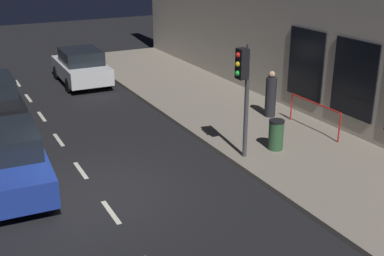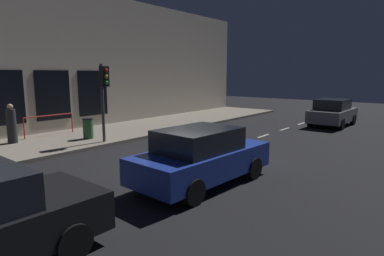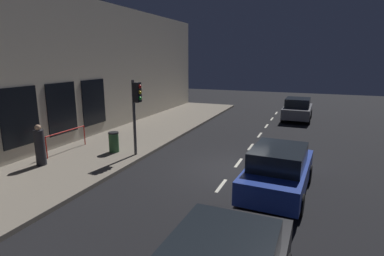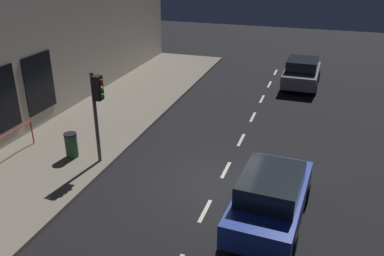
{
  "view_description": "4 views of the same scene",
  "coord_description": "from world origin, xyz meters",
  "views": [
    {
      "loc": [
        -3.06,
        -10.98,
        6.0
      ],
      "look_at": [
        2.45,
        -0.47,
        1.54
      ],
      "focal_mm": 46.14,
      "sensor_mm": 36.0,
      "label": 1
    },
    {
      "loc": [
        -7.12,
        8.43,
        3.04
      ],
      "look_at": [
        1.01,
        -1.77,
        0.87
      ],
      "focal_mm": 30.51,
      "sensor_mm": 36.0,
      "label": 2
    },
    {
      "loc": [
        -2.79,
        11.33,
        4.37
      ],
      "look_at": [
        2.1,
        -0.91,
        1.36
      ],
      "focal_mm": 28.93,
      "sensor_mm": 36.0,
      "label": 3
    },
    {
      "loc": [
        -2.84,
        11.49,
        7.27
      ],
      "look_at": [
        1.17,
        -0.71,
        1.59
      ],
      "focal_mm": 38.58,
      "sensor_mm": 36.0,
      "label": 4
    }
  ],
  "objects": [
    {
      "name": "ground_plane",
      "position": [
        0.0,
        0.0,
        0.0
      ],
      "size": [
        60.0,
        60.0,
        0.0
      ],
      "primitive_type": "plane",
      "color": "black"
    },
    {
      "name": "sidewalk",
      "position": [
        6.25,
        0.0,
        0.07
      ],
      "size": [
        4.5,
        32.0,
        0.15
      ],
      "color": "gray",
      "rests_on": "ground"
    },
    {
      "name": "building_facade",
      "position": [
        8.8,
        0.0,
        3.7
      ],
      "size": [
        0.65,
        32.0,
        7.41
      ],
      "color": "beige",
      "rests_on": "ground"
    },
    {
      "name": "lane_centre_line",
      "position": [
        0.0,
        -1.0,
        0.0
      ],
      "size": [
        0.12,
        27.2,
        0.01
      ],
      "color": "beige",
      "rests_on": "ground"
    },
    {
      "name": "traffic_light",
      "position": [
        4.31,
        0.01,
        2.49
      ],
      "size": [
        0.47,
        0.32,
        3.3
      ],
      "color": "#424244",
      "rests_on": "sidewalk"
    },
    {
      "name": "parked_car_0",
      "position": [
        2.62,
        10.58,
        0.79
      ],
      "size": [
        2.02,
        4.04,
        1.58
      ],
      "rotation": [
        0.0,
        0.0,
        -0.03
      ],
      "color": "silver",
      "rests_on": "ground"
    },
    {
      "name": "parked_car_1",
      "position": [
        -1.87,
        1.44,
        0.79
      ],
      "size": [
        2.09,
        4.33,
        1.58
      ],
      "rotation": [
        0.0,
        0.0,
        3.08
      ],
      "color": "#1E389E",
      "rests_on": "ground"
    },
    {
      "name": "pedestrian_0",
      "position": [
        7.23,
        2.6,
        0.91
      ],
      "size": [
        0.47,
        0.47,
        1.66
      ],
      "rotation": [
        0.0,
        0.0,
        2.89
      ],
      "color": "#232328",
      "rests_on": "sidewalk"
    },
    {
      "name": "trash_bin",
      "position": [
        5.57,
        0.03,
        0.62
      ],
      "size": [
        0.47,
        0.47,
        0.93
      ],
      "color": "#2D5633",
      "rests_on": "sidewalk"
    },
    {
      "name": "red_railing",
      "position": [
        7.64,
        0.74,
        0.89
      ],
      "size": [
        0.05,
        2.41,
        0.97
      ],
      "color": "red",
      "rests_on": "sidewalk"
    }
  ]
}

